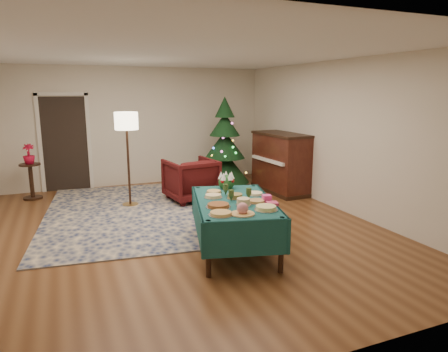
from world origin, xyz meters
name	(u,v)px	position (x,y,z in m)	size (l,w,h in m)	color
room_shell	(181,145)	(0.00, 0.00, 1.35)	(7.00, 7.00, 7.00)	#593319
doorway	(65,141)	(-1.60, 3.48, 1.10)	(1.08, 0.04, 2.16)	black
rug	(139,211)	(-0.48, 1.18, 0.01)	(3.20, 4.20, 0.02)	#13214A
buffet_table	(234,210)	(0.42, -1.08, 0.56)	(1.46, 1.99, 0.70)	black
platter_0	(221,214)	(0.01, -1.62, 0.72)	(0.30, 0.30, 0.04)	silver
platter_1	(243,210)	(0.25, -1.70, 0.76)	(0.30, 0.30, 0.15)	silver
platter_2	(266,208)	(0.60, -1.64, 0.72)	(0.30, 0.30, 0.06)	silver
platter_3	(218,206)	(0.10, -1.30, 0.72)	(0.32, 0.32, 0.05)	silver
platter_4	(243,202)	(0.43, -1.34, 0.74)	(0.20, 0.20, 0.09)	silver
platter_5	(257,201)	(0.65, -1.29, 0.71)	(0.25, 0.25, 0.04)	silver
platter_6	(213,196)	(0.21, -0.84, 0.72)	(0.26, 0.26, 0.05)	silver
platter_7	(235,196)	(0.47, -0.99, 0.73)	(0.24, 0.24, 0.07)	silver
platter_8	(255,194)	(0.82, -0.92, 0.71)	(0.24, 0.24, 0.04)	silver
platter_9	(214,192)	(0.31, -0.59, 0.71)	(0.24, 0.24, 0.04)	silver
goblet_0	(226,189)	(0.42, -0.77, 0.78)	(0.07, 0.07, 0.16)	#2D471E
goblet_1	(249,194)	(0.62, -1.12, 0.78)	(0.07, 0.07, 0.16)	#2D471E
goblet_2	(231,195)	(0.36, -1.11, 0.78)	(0.07, 0.07, 0.16)	#2D471E
napkin_stack	(272,203)	(0.79, -1.46, 0.71)	(0.14, 0.14, 0.04)	#D13A63
gift_box	(267,198)	(0.80, -1.30, 0.74)	(0.11, 0.11, 0.09)	#EB4199
centerpiece	(226,181)	(0.59, -0.40, 0.82)	(0.25, 0.25, 0.29)	#1E4C1E
armchair	(191,178)	(0.65, 1.59, 0.47)	(0.90, 0.85, 0.93)	#400D0E
floor_lamp	(127,127)	(-0.54, 1.68, 1.51)	(0.43, 0.43, 1.78)	#A57F3F
side_table	(31,182)	(-2.30, 2.92, 0.35)	(0.41, 0.41, 0.72)	black
potted_plant	(29,158)	(-2.30, 2.92, 0.84)	(0.22, 0.40, 0.22)	#BA0D2D
christmas_tree	(225,147)	(1.75, 2.47, 0.92)	(1.21, 1.21, 2.04)	black
piano	(281,163)	(2.67, 1.53, 0.63)	(0.76, 1.51, 1.28)	black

